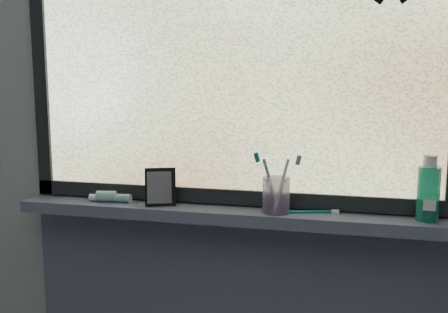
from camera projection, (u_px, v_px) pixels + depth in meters
name	position (u px, v px, depth m)	size (l,w,h in m)	color
wall_back	(257.00, 137.00, 1.65)	(3.00, 0.01, 2.50)	#9EA3A8
windowsill	(253.00, 216.00, 1.62)	(1.62, 0.14, 0.04)	#51546C
window_pane	(257.00, 50.00, 1.59)	(1.50, 0.01, 1.00)	silver
frame_bottom	(255.00, 198.00, 1.65)	(1.60, 0.03, 0.05)	black
frame_left	(41.00, 54.00, 1.76)	(0.05, 0.03, 1.10)	black
vanity_mirror	(160.00, 187.00, 1.66)	(0.10, 0.05, 0.13)	black
toothpaste_tube	(113.00, 197.00, 1.72)	(0.21, 0.04, 0.04)	silver
toothbrush_cup	(276.00, 195.00, 1.57)	(0.09, 0.09, 0.11)	#A88CB9
toothbrush_lying	(308.00, 211.00, 1.58)	(0.19, 0.02, 0.01)	#0D7879
mouthwash_bottle	(429.00, 188.00, 1.48)	(0.07, 0.07, 0.16)	#1C9579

